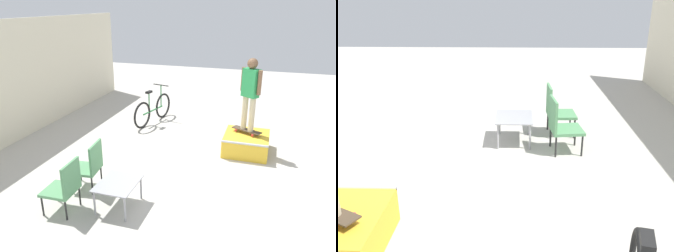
% 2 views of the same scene
% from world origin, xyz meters
% --- Properties ---
extents(ground_plane, '(24.00, 24.00, 0.00)m').
position_xyz_m(ground_plane, '(0.00, 0.00, 0.00)').
color(ground_plane, '#B7B2A8').
extents(coffee_table, '(0.79, 0.65, 0.48)m').
position_xyz_m(coffee_table, '(-1.37, 1.25, 0.42)').
color(coffee_table, '#9E9EA3').
rests_on(coffee_table, ground_plane).
extents(patio_chair_left, '(0.54, 0.54, 0.94)m').
position_xyz_m(patio_chair_left, '(-1.76, 2.03, 0.50)').
color(patio_chair_left, black).
rests_on(patio_chair_left, ground_plane).
extents(patio_chair_right, '(0.58, 0.58, 0.94)m').
position_xyz_m(patio_chair_right, '(-0.97, 2.04, 0.50)').
color(patio_chair_right, black).
rests_on(patio_chair_right, ground_plane).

